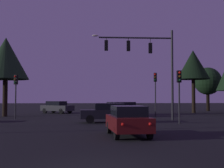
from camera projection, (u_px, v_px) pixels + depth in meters
The scene contains 12 objects.
ground_plane at pixel (91, 116), 32.08m from camera, with size 168.00×168.00×0.00m, color black.
traffic_signal_mast_arm at pixel (148, 57), 26.57m from camera, with size 7.12×0.38×7.88m.
traffic_light_corner_left at pixel (155, 86), 30.84m from camera, with size 0.36×0.38×4.48m.
traffic_light_corner_right at pixel (16, 87), 27.83m from camera, with size 0.36×0.39×4.05m.
traffic_light_far_side at pixel (179, 86), 22.72m from camera, with size 0.32×0.36×3.97m.
car_nearside_lane at pixel (128, 120), 15.33m from camera, with size 2.02×4.16×1.52m.
car_crossing_left at pixel (108, 112), 23.84m from camera, with size 4.31×1.86×1.52m.
car_far_lane at pixel (122, 109), 30.82m from camera, with size 4.96×3.66×1.52m.
car_parked_lot at pixel (57, 107), 38.41m from camera, with size 4.37×3.80×1.52m.
tree_behind_sign at pixel (193, 65), 39.61m from camera, with size 4.25×4.25×8.16m.
tree_center_horizon at pixel (6, 59), 31.97m from camera, with size 4.84×4.84×8.29m.
tree_right_cluster at pixel (208, 81), 45.12m from camera, with size 4.05×4.05×6.46m.
Camera 1 is at (-0.15, -7.78, 1.91)m, focal length 48.89 mm.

